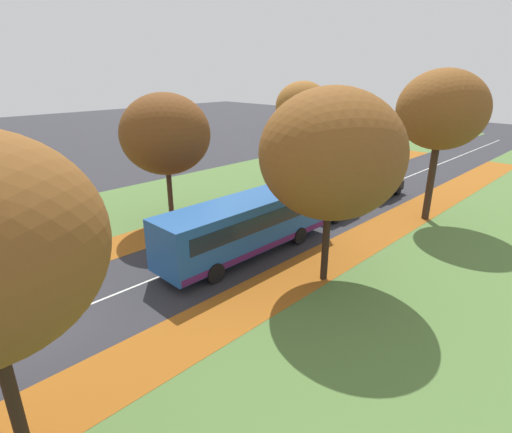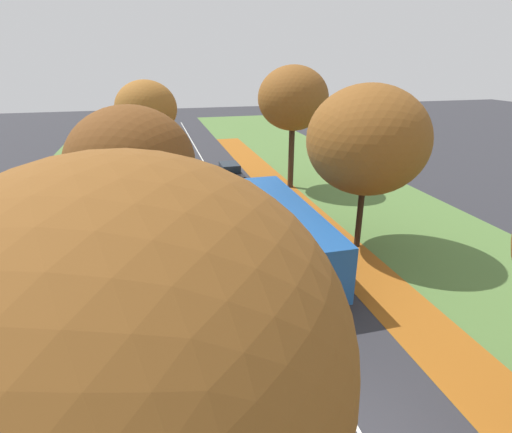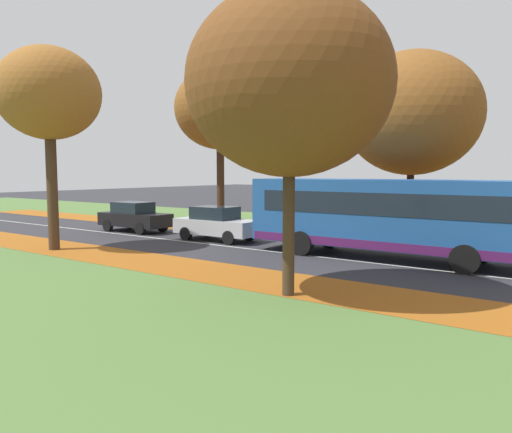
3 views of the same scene
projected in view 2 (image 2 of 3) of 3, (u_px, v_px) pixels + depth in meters
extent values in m
cube|color=#517538|center=(92.00, 213.00, 26.71)|extent=(12.00, 90.00, 0.01)
cube|color=#9E5619|center=(166.00, 243.00, 22.39)|extent=(2.80, 60.00, 0.00)
cube|color=#517538|center=(343.00, 192.00, 31.03)|extent=(12.00, 90.00, 0.01)
cube|color=#9E5619|center=(318.00, 227.00, 24.55)|extent=(2.80, 60.00, 0.00)
cube|color=silver|center=(227.00, 202.00, 28.87)|extent=(0.12, 80.00, 0.01)
ellipsoid|color=brown|center=(129.00, 354.00, 5.06)|extent=(5.70, 5.70, 5.13)
cylinder|color=#422D1E|center=(141.00, 245.00, 18.17)|extent=(0.32, 0.32, 3.54)
ellipsoid|color=brown|center=(132.00, 164.00, 16.78)|extent=(5.36, 5.36, 4.82)
cylinder|color=#422D1E|center=(152.00, 165.00, 28.97)|extent=(0.44, 0.44, 4.90)
ellipsoid|color=#935B23|center=(146.00, 108.00, 27.49)|extent=(4.20, 4.20, 3.78)
cylinder|color=black|center=(360.00, 216.00, 21.44)|extent=(0.32, 0.32, 3.57)
ellipsoid|color=brown|center=(367.00, 140.00, 19.94)|extent=(6.11, 6.11, 5.50)
cylinder|color=#382619|center=(291.00, 157.00, 31.30)|extent=(0.44, 0.44, 4.94)
ellipsoid|color=brown|center=(293.00, 98.00, 29.66)|extent=(5.26, 5.26, 4.74)
cube|color=#1E5199|center=(283.00, 229.00, 19.90)|extent=(2.53, 10.41, 2.50)
cube|color=#19232D|center=(326.00, 273.00, 15.15)|extent=(2.30, 0.11, 1.30)
cube|color=#19232D|center=(283.00, 222.00, 19.75)|extent=(2.56, 9.16, 0.80)
cube|color=#4C1951|center=(283.00, 249.00, 20.29)|extent=(2.54, 10.20, 0.32)
cylinder|color=black|center=(331.00, 280.00, 17.74)|extent=(0.30, 0.96, 0.96)
cylinder|color=black|center=(280.00, 287.00, 17.18)|extent=(0.30, 0.96, 0.96)
cylinder|color=black|center=(286.00, 228.00, 23.21)|extent=(0.30, 0.96, 0.96)
cylinder|color=black|center=(247.00, 232.00, 22.65)|extent=(0.30, 0.96, 0.96)
cube|color=#B7BABF|center=(246.00, 198.00, 27.70)|extent=(1.78, 4.23, 0.70)
cube|color=#19232D|center=(246.00, 188.00, 27.59)|extent=(1.49, 2.04, 0.60)
cylinder|color=black|center=(262.00, 208.00, 26.86)|extent=(0.23, 0.64, 0.64)
cylinder|color=black|center=(240.00, 210.00, 26.46)|extent=(0.23, 0.64, 0.64)
cylinder|color=black|center=(252.00, 196.00, 29.19)|extent=(0.23, 0.64, 0.64)
cylinder|color=black|center=(231.00, 198.00, 28.79)|extent=(0.23, 0.64, 0.64)
cube|color=black|center=(230.00, 175.00, 33.03)|extent=(1.77, 4.23, 0.70)
cube|color=#19232D|center=(230.00, 167.00, 32.93)|extent=(1.48, 2.04, 0.60)
cylinder|color=black|center=(243.00, 183.00, 32.19)|extent=(0.23, 0.64, 0.64)
cylinder|color=black|center=(224.00, 184.00, 31.80)|extent=(0.23, 0.64, 0.64)
cylinder|color=black|center=(236.00, 174.00, 34.52)|extent=(0.23, 0.64, 0.64)
cylinder|color=black|center=(218.00, 176.00, 34.13)|extent=(0.23, 0.64, 0.64)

